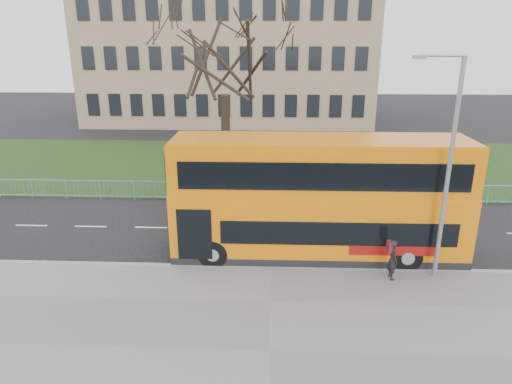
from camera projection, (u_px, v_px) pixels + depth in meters
ground at (272, 252)px, 19.84m from camera, size 120.00×120.00×0.00m
pavement at (270, 352)px, 13.43m from camera, size 80.00×10.50×0.12m
kerb at (272, 268)px, 18.35m from camera, size 80.00×0.20×0.14m
grass_verge at (274, 165)px, 33.36m from camera, size 80.00×15.40×0.08m
guard_railing at (273, 192)px, 25.91m from camera, size 40.00×0.12×1.10m
bare_tree at (225, 78)px, 27.31m from camera, size 9.11×9.11×13.01m
civic_building at (231, 55)px, 50.92m from camera, size 30.00×15.00×14.00m
yellow_bus at (319, 196)px, 18.76m from camera, size 11.98×2.92×5.02m
pedestrian at (393, 260)px, 17.21m from camera, size 0.45×0.62×1.58m
street_lamp at (447, 163)px, 16.22m from camera, size 1.75×0.29×8.23m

